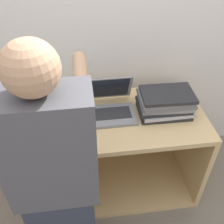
{
  "coord_description": "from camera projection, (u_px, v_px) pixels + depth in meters",
  "views": [
    {
      "loc": [
        -0.17,
        -1.02,
        1.89
      ],
      "look_at": [
        0.0,
        0.22,
        0.85
      ],
      "focal_mm": 42.0,
      "sensor_mm": 36.0,
      "label": 1
    }
  ],
  "objects": [
    {
      "name": "person",
      "position": [
        58.0,
        188.0,
        1.29
      ],
      "size": [
        0.4,
        0.52,
        1.55
      ],
      "color": "#2D3342",
      "rests_on": "ground_plane"
    },
    {
      "name": "ground_plane",
      "position": [
        116.0,
        217.0,
        2.0
      ],
      "size": [
        12.0,
        12.0,
        0.0
      ],
      "primitive_type": "plane",
      "color": "#756B5B"
    },
    {
      "name": "laptop_stack_right",
      "position": [
        165.0,
        103.0,
        1.76
      ],
      "size": [
        0.36,
        0.25,
        0.16
      ],
      "color": "#232326",
      "rests_on": "cart"
    },
    {
      "name": "laptop_open",
      "position": [
        109.0,
        106.0,
        1.78
      ],
      "size": [
        0.34,
        0.32,
        0.23
      ],
      "color": "gray",
      "rests_on": "cart"
    },
    {
      "name": "wall_back",
      "position": [
        102.0,
        25.0,
        1.8
      ],
      "size": [
        8.0,
        0.05,
        2.4
      ],
      "color": "silver",
      "rests_on": "ground_plane"
    },
    {
      "name": "laptop_stack_left",
      "position": [
        53.0,
        117.0,
        1.72
      ],
      "size": [
        0.36,
        0.24,
        0.07
      ],
      "color": "gray",
      "rests_on": "cart"
    },
    {
      "name": "cart",
      "position": [
        109.0,
        146.0,
        2.06
      ],
      "size": [
        1.3,
        0.64,
        0.73
      ],
      "color": "tan",
      "rests_on": "ground_plane"
    }
  ]
}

